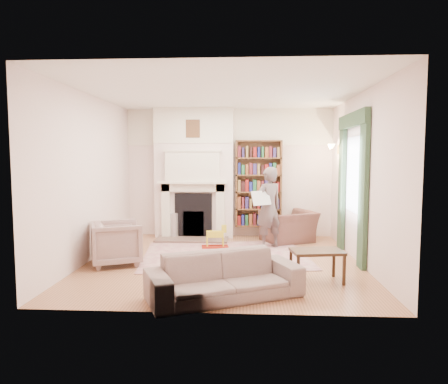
# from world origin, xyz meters

# --- Properties ---
(floor) EXTENTS (4.50, 4.50, 0.00)m
(floor) POSITION_xyz_m (0.00, 0.00, 0.00)
(floor) COLOR brown
(floor) RESTS_ON ground
(ceiling) EXTENTS (4.50, 4.50, 0.00)m
(ceiling) POSITION_xyz_m (0.00, 0.00, 2.80)
(ceiling) COLOR white
(ceiling) RESTS_ON wall_back
(wall_back) EXTENTS (4.50, 0.00, 4.50)m
(wall_back) POSITION_xyz_m (0.00, 2.25, 1.40)
(wall_back) COLOR white
(wall_back) RESTS_ON floor
(wall_front) EXTENTS (4.50, 0.00, 4.50)m
(wall_front) POSITION_xyz_m (0.00, -2.25, 1.40)
(wall_front) COLOR white
(wall_front) RESTS_ON floor
(wall_left) EXTENTS (0.00, 4.50, 4.50)m
(wall_left) POSITION_xyz_m (-2.25, 0.00, 1.40)
(wall_left) COLOR white
(wall_left) RESTS_ON floor
(wall_right) EXTENTS (0.00, 4.50, 4.50)m
(wall_right) POSITION_xyz_m (2.25, 0.00, 1.40)
(wall_right) COLOR white
(wall_right) RESTS_ON floor
(fireplace) EXTENTS (1.70, 0.58, 2.80)m
(fireplace) POSITION_xyz_m (-0.75, 2.05, 1.39)
(fireplace) COLOR white
(fireplace) RESTS_ON floor
(bookcase) EXTENTS (1.00, 0.24, 1.85)m
(bookcase) POSITION_xyz_m (0.65, 2.12, 1.18)
(bookcase) COLOR brown
(bookcase) RESTS_ON floor
(window) EXTENTS (0.02, 0.90, 1.30)m
(window) POSITION_xyz_m (2.23, 0.40, 1.45)
(window) COLOR silver
(window) RESTS_ON wall_right
(curtain_left) EXTENTS (0.07, 0.32, 2.40)m
(curtain_left) POSITION_xyz_m (2.20, -0.30, 1.20)
(curtain_left) COLOR #2B432D
(curtain_left) RESTS_ON floor
(curtain_right) EXTENTS (0.07, 0.32, 2.40)m
(curtain_right) POSITION_xyz_m (2.20, 1.10, 1.20)
(curtain_right) COLOR #2B432D
(curtain_right) RESTS_ON floor
(pelmet) EXTENTS (0.09, 1.70, 0.24)m
(pelmet) POSITION_xyz_m (2.19, 0.40, 2.38)
(pelmet) COLOR #2B432D
(pelmet) RESTS_ON wall_right
(wall_sconce) EXTENTS (0.20, 0.24, 0.24)m
(wall_sconce) POSITION_xyz_m (2.03, 1.50, 1.90)
(wall_sconce) COLOR gold
(wall_sconce) RESTS_ON wall_right
(rug) EXTENTS (3.10, 2.53, 0.01)m
(rug) POSITION_xyz_m (0.01, 0.41, 0.01)
(rug) COLOR beige
(rug) RESTS_ON floor
(armchair_reading) EXTENTS (1.26, 1.21, 0.64)m
(armchair_reading) POSITION_xyz_m (1.26, 1.64, 0.32)
(armchair_reading) COLOR #4B2B28
(armchair_reading) RESTS_ON floor
(armchair_left) EXTENTS (1.01, 1.00, 0.70)m
(armchair_left) POSITION_xyz_m (-1.73, -0.27, 0.35)
(armchair_left) COLOR #B1A392
(armchair_left) RESTS_ON floor
(sofa) EXTENTS (2.03, 1.46, 0.55)m
(sofa) POSITION_xyz_m (0.12, -1.75, 0.28)
(sofa) COLOR gray
(sofa) RESTS_ON floor
(man_reading) EXTENTS (0.68, 0.63, 1.56)m
(man_reading) POSITION_xyz_m (0.81, 1.04, 0.78)
(man_reading) COLOR #554644
(man_reading) RESTS_ON floor
(newspaper) EXTENTS (0.39, 0.31, 0.27)m
(newspaper) POSITION_xyz_m (0.66, 0.84, 0.99)
(newspaper) COLOR beige
(newspaper) RESTS_ON man_reading
(coffee_table) EXTENTS (0.76, 0.55, 0.45)m
(coffee_table) POSITION_xyz_m (1.38, -1.02, 0.23)
(coffee_table) COLOR #382713
(coffee_table) RESTS_ON floor
(paraffin_heater) EXTENTS (0.30, 0.30, 0.55)m
(paraffin_heater) POSITION_xyz_m (-1.19, 1.90, 0.28)
(paraffin_heater) COLOR #B8BAC1
(paraffin_heater) RESTS_ON floor
(rocking_horse) EXTENTS (0.53, 0.27, 0.45)m
(rocking_horse) POSITION_xyz_m (-0.21, 0.96, 0.22)
(rocking_horse) COLOR gold
(rocking_horse) RESTS_ON rug
(board_game) EXTENTS (0.41, 0.41, 0.03)m
(board_game) POSITION_xyz_m (-0.22, -0.28, 0.03)
(board_game) COLOR gold
(board_game) RESTS_ON rug
(game_box_lid) EXTENTS (0.34, 0.24, 0.05)m
(game_box_lid) POSITION_xyz_m (-0.45, -0.35, 0.04)
(game_box_lid) COLOR red
(game_box_lid) RESTS_ON rug
(comic_annuals) EXTENTS (0.56, 0.52, 0.02)m
(comic_annuals) POSITION_xyz_m (0.22, -0.43, 0.02)
(comic_annuals) COLOR red
(comic_annuals) RESTS_ON rug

